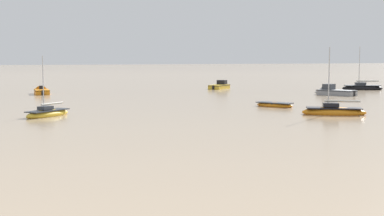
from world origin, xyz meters
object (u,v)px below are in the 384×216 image
Objects in this scene: motorboat_moored_0 at (331,92)px; sailboat_moored_2 at (362,88)px; rowboat_moored_2 at (275,105)px; sailboat_moored_1 at (48,113)px; motorboat_moored_3 at (41,92)px; motorboat_moored_2 at (221,87)px; sailboat_moored_0 at (334,112)px.

motorboat_moored_0 is 15.45m from sailboat_moored_2.
rowboat_moored_2 is 37.11m from sailboat_moored_2.
sailboat_moored_1 is 1.02× the size of motorboat_moored_3.
sailboat_moored_2 is at bearing -85.91° from rowboat_moored_2.
sailboat_moored_1 is at bearing -176.15° from motorboat_moored_2.
sailboat_moored_1 reaches higher than motorboat_moored_3.
motorboat_moored_0 is (15.67, 22.82, 0.07)m from sailboat_moored_0.
motorboat_moored_2 is at bearing -3.88° from motorboat_moored_0.
motorboat_moored_2 is (7.09, 43.19, 0.04)m from sailboat_moored_0.
rowboat_moored_2 is 0.68× the size of motorboat_moored_0.
motorboat_moored_0 is (16.94, 13.52, 0.18)m from rowboat_moored_2.
sailboat_moored_0 is at bearing -142.01° from motorboat_moored_2.
sailboat_moored_0 is (1.27, -9.30, 0.11)m from rowboat_moored_2.
motorboat_moored_0 is 1.17× the size of motorboat_moored_2.
sailboat_moored_2 reaches higher than motorboat_moored_2.
sailboat_moored_1 is 0.77× the size of sailboat_moored_2.
sailboat_moored_0 reaches higher than rowboat_moored_2.
motorboat_moored_3 is at bearing 11.98° from sailboat_moored_2.
sailboat_moored_1 is 44.18m from motorboat_moored_0.
sailboat_moored_0 reaches higher than sailboat_moored_1.
rowboat_moored_2 is 9.38m from sailboat_moored_0.
sailboat_moored_0 is 43.77m from motorboat_moored_2.
sailboat_moored_2 reaches higher than sailboat_moored_0.
sailboat_moored_0 is 27.31m from sailboat_moored_1.
sailboat_moored_0 reaches higher than motorboat_moored_3.
sailboat_moored_0 is 1.15× the size of sailboat_moored_1.
motorboat_moored_2 is (33.13, 34.96, 0.08)m from sailboat_moored_1.
sailboat_moored_0 is 1.20× the size of motorboat_moored_2.
sailboat_moored_0 is at bearing -148.01° from motorboat_moored_3.
sailboat_moored_1 is at bearing 82.56° from motorboat_moored_0.
motorboat_moored_3 is (-22.64, 31.07, 0.08)m from rowboat_moored_2.
sailboat_moored_0 is at bearing 120.72° from sailboat_moored_1.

